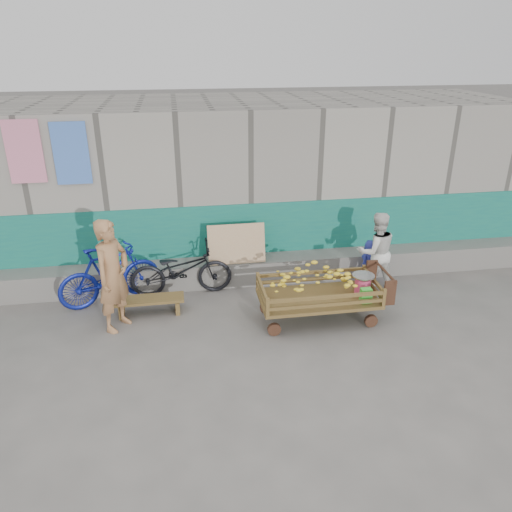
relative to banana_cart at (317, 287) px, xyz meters
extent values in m
plane|color=#5B5753|center=(-1.36, -0.81, -0.58)|extent=(80.00, 80.00, 0.00)
cube|color=gray|center=(-1.36, 3.29, 0.92)|extent=(12.00, 3.00, 3.00)
cube|color=#136560|center=(-1.36, 1.77, 0.12)|extent=(12.00, 0.03, 1.40)
cube|color=slate|center=(-1.36, 1.54, -0.35)|extent=(12.00, 0.50, 0.45)
cube|color=tan|center=(-1.06, 1.41, 0.22)|extent=(1.00, 0.19, 0.68)
cube|color=pink|center=(-4.36, 1.75, 1.87)|extent=(0.55, 0.03, 1.00)
cube|color=#4773CB|center=(-3.66, 1.75, 1.82)|extent=(0.55, 0.03, 1.00)
cube|color=brown|center=(0.03, 0.00, -0.20)|extent=(1.82, 0.91, 0.05)
cylinder|color=#331E11|center=(-0.73, -0.33, -0.47)|extent=(0.20, 0.06, 0.20)
cube|color=brown|center=(-0.85, -0.42, -0.03)|extent=(0.05, 0.05, 0.28)
cylinder|color=#331E11|center=(-0.73, 0.34, -0.47)|extent=(0.20, 0.06, 0.20)
cube|color=brown|center=(-0.85, 0.43, -0.03)|extent=(0.05, 0.05, 0.28)
cylinder|color=#331E11|center=(0.79, -0.33, -0.47)|extent=(0.20, 0.06, 0.20)
cube|color=brown|center=(0.92, -0.42, -0.03)|extent=(0.05, 0.05, 0.28)
cylinder|color=#331E11|center=(0.79, 0.34, -0.47)|extent=(0.20, 0.06, 0.20)
cube|color=brown|center=(0.92, 0.43, -0.03)|extent=(0.05, 0.05, 0.28)
cube|color=brown|center=(0.03, -0.42, -0.07)|extent=(1.76, 0.04, 0.05)
cube|color=brown|center=(0.03, -0.42, 0.05)|extent=(1.76, 0.04, 0.05)
cube|color=brown|center=(0.03, 0.43, -0.07)|extent=(1.76, 0.04, 0.05)
cube|color=brown|center=(0.03, 0.43, 0.05)|extent=(1.76, 0.04, 0.05)
cube|color=brown|center=(-0.85, 0.00, -0.07)|extent=(0.04, 0.85, 0.05)
cube|color=brown|center=(-0.85, 0.00, 0.05)|extent=(0.04, 0.85, 0.05)
cube|color=brown|center=(0.92, 0.00, -0.07)|extent=(0.04, 0.85, 0.05)
cube|color=brown|center=(0.92, 0.00, 0.05)|extent=(0.04, 0.85, 0.05)
cylinder|color=#331E11|center=(1.10, 0.00, 0.18)|extent=(0.04, 0.81, 0.04)
cube|color=#331E11|center=(1.03, 0.38, 0.01)|extent=(0.18, 0.04, 0.41)
cube|color=#331E11|center=(1.03, -0.37, 0.01)|extent=(0.18, 0.04, 0.41)
ellipsoid|color=yellow|center=(-0.07, 0.00, 0.05)|extent=(1.32, 0.71, 0.45)
cylinder|color=#FD4684|center=(0.74, 0.00, -0.04)|extent=(0.24, 0.24, 0.26)
cylinder|color=silver|center=(0.74, 0.00, 0.10)|extent=(0.03, 0.03, 0.06)
cylinder|color=silver|center=(0.74, 0.00, 0.14)|extent=(0.34, 0.34, 0.02)
cube|color=green|center=(0.69, -0.28, -0.05)|extent=(0.16, 0.12, 0.22)
cube|color=brown|center=(-2.58, 0.63, -0.32)|extent=(1.11, 0.33, 0.04)
cube|color=brown|center=(-3.03, 0.63, -0.47)|extent=(0.07, 0.31, 0.22)
cube|color=brown|center=(-2.14, 0.63, -0.47)|extent=(0.07, 0.31, 0.22)
imported|color=#A06F46|center=(-3.04, 0.30, 0.30)|extent=(0.70, 0.76, 1.75)
imported|color=silver|center=(1.30, 0.88, 0.14)|extent=(0.71, 0.56, 1.42)
imported|color=#2B3096|center=(1.30, 1.12, -0.17)|extent=(0.48, 0.43, 0.82)
imported|color=black|center=(-2.04, 1.24, -0.12)|extent=(1.74, 0.64, 0.91)
imported|color=navy|center=(-3.21, 1.13, -0.07)|extent=(1.76, 1.07, 1.02)
camera|label=1|loc=(-2.02, -6.58, 3.53)|focal=35.00mm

